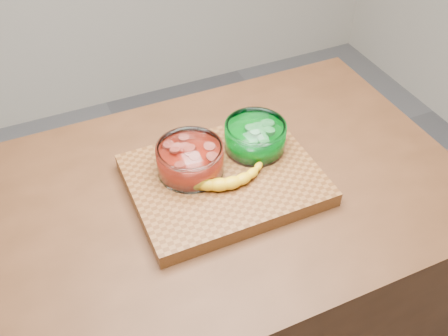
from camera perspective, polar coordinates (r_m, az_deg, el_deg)
name	(u,v)px	position (r m, az deg, el deg)	size (l,w,h in m)	color
counter	(224,288)	(1.59, 0.00, -13.50)	(1.20, 0.80, 0.90)	#4E2C17
cutting_board	(224,180)	(1.22, 0.00, -1.36)	(0.45, 0.35, 0.04)	brown
bowl_red	(190,160)	(1.20, -3.88, 0.96)	(0.16, 0.16, 0.08)	white
bowl_green	(255,137)	(1.26, 3.57, 3.57)	(0.16, 0.16, 0.07)	white
banana	(220,172)	(1.19, -0.51, -0.43)	(0.24, 0.15, 0.04)	yellow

